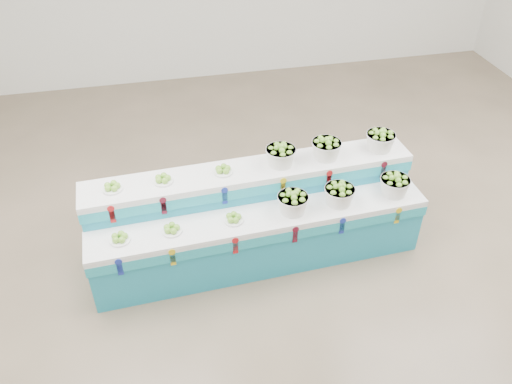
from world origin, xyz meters
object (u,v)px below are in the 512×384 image
Objects in this scene: display_stand at (256,218)px; basket_upper_right at (380,140)px; basket_lower_left at (293,202)px; plate_upper_mid at (163,179)px.

display_stand is 11.16× the size of basket_upper_right.
display_stand is 11.16× the size of basket_lower_left.
basket_lower_left is at bearing -16.94° from plate_upper_mid.
display_stand is at bearing 148.76° from basket_lower_left.
basket_lower_left is (0.35, -0.21, 0.33)m from display_stand.
basket_lower_left is 1.57× the size of plate_upper_mid.
basket_upper_right reaches higher than basket_lower_left.
basket_lower_left is at bearing -156.39° from basket_upper_right.
display_stand is at bearing -168.95° from basket_upper_right.
display_stand reaches higher than basket_lower_left.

